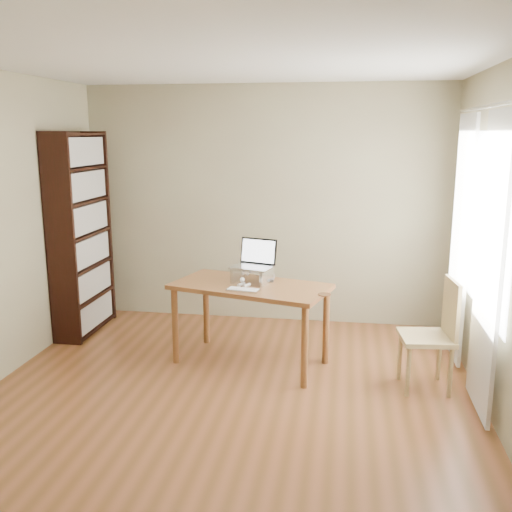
{
  "coord_description": "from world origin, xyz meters",
  "views": [
    {
      "loc": [
        0.89,
        -3.94,
        2.09
      ],
      "look_at": [
        0.12,
        0.92,
        1.02
      ],
      "focal_mm": 40.0,
      "sensor_mm": 36.0,
      "label": 1
    }
  ],
  "objects_px": {
    "bookshelf": "(81,234)",
    "laptop": "(253,260)",
    "desk": "(250,295)",
    "keyboard": "(243,290)",
    "chair": "(436,331)",
    "cat": "(255,275)"
  },
  "relations": [
    {
      "from": "cat",
      "to": "keyboard",
      "type": "bearing_deg",
      "value": -72.4
    },
    {
      "from": "bookshelf",
      "to": "chair",
      "type": "xyz_separation_m",
      "value": [
        3.48,
        -0.91,
        -0.55
      ]
    },
    {
      "from": "keyboard",
      "to": "chair",
      "type": "bearing_deg",
      "value": 6.22
    },
    {
      "from": "bookshelf",
      "to": "laptop",
      "type": "bearing_deg",
      "value": -13.86
    },
    {
      "from": "bookshelf",
      "to": "desk",
      "type": "bearing_deg",
      "value": -17.85
    },
    {
      "from": "bookshelf",
      "to": "chair",
      "type": "distance_m",
      "value": 3.64
    },
    {
      "from": "laptop",
      "to": "bookshelf",
      "type": "bearing_deg",
      "value": -178.0
    },
    {
      "from": "keyboard",
      "to": "chair",
      "type": "relative_size",
      "value": 0.31
    },
    {
      "from": "laptop",
      "to": "keyboard",
      "type": "xyz_separation_m",
      "value": [
        -0.03,
        -0.36,
        -0.19
      ]
    },
    {
      "from": "desk",
      "to": "keyboard",
      "type": "height_order",
      "value": "keyboard"
    },
    {
      "from": "desk",
      "to": "cat",
      "type": "xyz_separation_m",
      "value": [
        0.02,
        0.11,
        0.16
      ]
    },
    {
      "from": "laptop",
      "to": "chair",
      "type": "relative_size",
      "value": 0.44
    },
    {
      "from": "bookshelf",
      "to": "laptop",
      "type": "height_order",
      "value": "bookshelf"
    },
    {
      "from": "desk",
      "to": "chair",
      "type": "relative_size",
      "value": 1.62
    },
    {
      "from": "bookshelf",
      "to": "cat",
      "type": "bearing_deg",
      "value": -14.61
    },
    {
      "from": "desk",
      "to": "laptop",
      "type": "relative_size",
      "value": 3.7
    },
    {
      "from": "desk",
      "to": "laptop",
      "type": "bearing_deg",
      "value": 105.85
    },
    {
      "from": "chair",
      "to": "cat",
      "type": "bearing_deg",
      "value": 158.94
    },
    {
      "from": "desk",
      "to": "bookshelf",
      "type": "bearing_deg",
      "value": 178.0
    },
    {
      "from": "desk",
      "to": "keyboard",
      "type": "xyz_separation_m",
      "value": [
        -0.03,
        -0.22,
        0.11
      ]
    },
    {
      "from": "desk",
      "to": "keyboard",
      "type": "relative_size",
      "value": 5.16
    },
    {
      "from": "bookshelf",
      "to": "laptop",
      "type": "xyz_separation_m",
      "value": [
        1.9,
        -0.47,
        -0.11
      ]
    }
  ]
}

